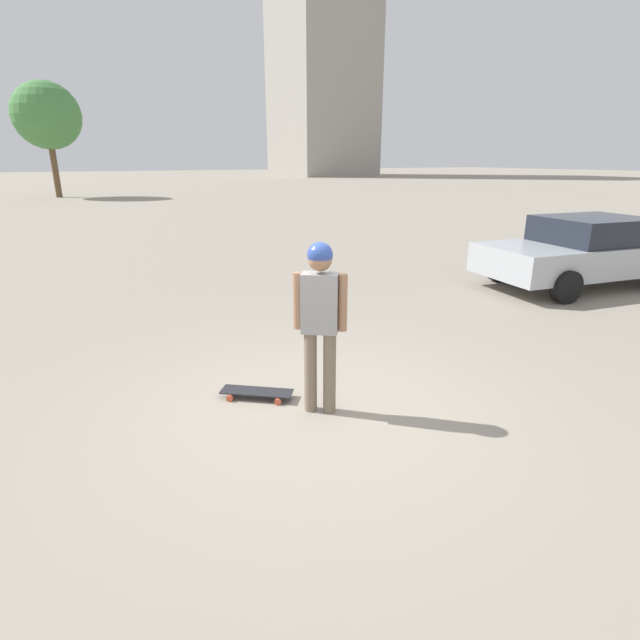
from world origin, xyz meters
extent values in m
plane|color=gray|center=(0.00, 0.00, 0.00)|extent=(220.00, 220.00, 0.00)
cylinder|color=#7A6B56|center=(-0.06, -0.08, 0.44)|extent=(0.13, 0.13, 0.88)
cylinder|color=#7A6B56|center=(0.06, 0.08, 0.44)|extent=(0.13, 0.13, 0.88)
cube|color=#999999|center=(0.00, 0.00, 1.19)|extent=(0.38, 0.41, 0.61)
cylinder|color=#9E7051|center=(-0.14, -0.18, 1.20)|extent=(0.09, 0.09, 0.58)
cylinder|color=#9E7051|center=(0.14, 0.18, 1.20)|extent=(0.09, 0.09, 0.58)
sphere|color=#9E7051|center=(0.00, 0.00, 1.63)|extent=(0.24, 0.24, 0.24)
sphere|color=#2D4799|center=(0.00, 0.00, 1.67)|extent=(0.25, 0.25, 0.25)
cube|color=#232328|center=(-0.59, -0.49, 0.08)|extent=(0.67, 0.78, 0.01)
cylinder|color=#D14C33|center=(-0.65, -0.78, 0.04)|extent=(0.07, 0.08, 0.07)
cylinder|color=#D14C33|center=(-0.86, -0.63, 0.04)|extent=(0.07, 0.08, 0.07)
cylinder|color=#D14C33|center=(-0.32, -0.35, 0.04)|extent=(0.07, 0.08, 0.07)
cylinder|color=#D14C33|center=(-0.53, -0.19, 0.04)|extent=(0.07, 0.08, 0.07)
cube|color=#ADB2B7|center=(-2.23, 7.42, 0.60)|extent=(2.44, 4.64, 0.59)
cube|color=#1E232D|center=(-2.21, 7.53, 1.16)|extent=(1.92, 2.20, 0.52)
cylinder|color=black|center=(-1.50, 5.93, 0.31)|extent=(0.28, 0.64, 0.62)
cylinder|color=black|center=(-3.33, 6.19, 0.31)|extent=(0.28, 0.64, 0.62)
cylinder|color=black|center=(-2.96, 8.91, 0.31)|extent=(0.28, 0.64, 0.62)
cube|color=#9E998E|center=(-66.28, 35.82, 19.11)|extent=(14.02, 12.06, 38.23)
cylinder|color=brown|center=(-35.07, -1.42, 1.86)|extent=(0.40, 0.40, 3.71)
sphere|color=#478442|center=(-35.07, -1.42, 5.20)|extent=(4.25, 4.25, 4.25)
camera|label=1|loc=(4.18, -2.24, 2.56)|focal=28.00mm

